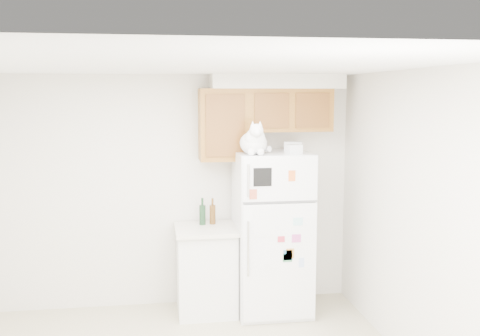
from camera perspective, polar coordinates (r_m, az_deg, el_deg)
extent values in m
cube|color=silver|center=(6.11, -6.56, -2.36)|extent=(3.80, 0.04, 2.50)
cube|color=silver|center=(4.66, 18.70, -5.83)|extent=(0.04, 4.00, 2.50)
cube|color=white|center=(4.03, -5.66, 10.41)|extent=(3.80, 4.00, 0.04)
cube|color=#9F5922|center=(6.01, 4.94, 5.89)|extent=(0.90, 0.33, 0.45)
cube|color=#9F5922|center=(5.89, -1.72, 4.42)|extent=(0.50, 0.33, 0.75)
cube|color=silver|center=(5.99, 3.78, 8.77)|extent=(1.40, 0.37, 0.15)
cube|color=white|center=(5.94, 3.25, -6.55)|extent=(0.76, 0.72, 1.70)
cube|color=white|center=(5.46, 4.13, -1.12)|extent=(0.74, 0.03, 0.44)
cube|color=white|center=(5.65, 4.04, -9.58)|extent=(0.74, 0.03, 1.19)
cube|color=#59595B|center=(5.50, 4.10, -3.44)|extent=(0.74, 0.03, 0.02)
cylinder|color=silver|center=(5.37, 0.87, -1.30)|extent=(0.02, 0.02, 0.32)
cylinder|color=silver|center=(5.51, 0.85, -8.20)|extent=(0.02, 0.02, 0.55)
cube|color=black|center=(5.40, 2.31, -0.94)|extent=(0.18, 0.00, 0.18)
cube|color=white|center=(5.49, 2.49, -5.58)|extent=(0.22, 0.00, 0.28)
cube|color=white|center=(5.62, 2.89, -10.00)|extent=(0.07, 0.00, 0.07)
cube|color=#A3BBE7|center=(5.68, 6.26, -9.53)|extent=(0.05, 0.00, 0.10)
cube|color=#9ED8E0|center=(5.56, 5.91, -5.43)|extent=(0.10, 0.00, 0.08)
cube|color=#C34E9A|center=(5.60, 5.75, -7.13)|extent=(0.09, 0.00, 0.08)
cube|color=#C85B3E|center=(5.41, 1.35, -2.69)|extent=(0.07, 0.00, 0.10)
cube|color=orange|center=(5.46, 5.30, -0.80)|extent=(0.07, 0.00, 0.11)
cube|color=#BB813A|center=(5.63, 5.11, -8.64)|extent=(0.08, 0.00, 0.10)
cube|color=#C43144|center=(5.57, 4.21, -7.23)|extent=(0.07, 0.00, 0.06)
cube|color=#3C8459|center=(5.63, 4.84, -9.09)|extent=(0.09, 0.00, 0.08)
cube|color=teal|center=(5.63, 4.89, -8.82)|extent=(0.09, 0.00, 0.10)
cube|color=white|center=(6.01, -3.45, -10.45)|extent=(0.60, 0.60, 0.88)
cube|color=silver|center=(5.87, -3.47, -6.23)|extent=(0.64, 0.64, 0.04)
ellipsoid|color=white|center=(5.59, 1.36, 2.54)|extent=(0.27, 0.36, 0.23)
ellipsoid|color=white|center=(5.48, 1.56, 2.98)|extent=(0.20, 0.16, 0.22)
sphere|color=white|center=(5.42, 1.67, 3.81)|extent=(0.13, 0.13, 0.13)
cone|color=white|center=(5.41, 1.29, 4.51)|extent=(0.05, 0.05, 0.05)
cone|color=white|center=(5.42, 2.05, 4.52)|extent=(0.05, 0.05, 0.05)
cone|color=#D88C8C|center=(5.40, 1.31, 4.46)|extent=(0.02, 0.02, 0.03)
cone|color=#D88C8C|center=(5.42, 2.06, 4.46)|extent=(0.02, 0.02, 0.03)
sphere|color=white|center=(5.36, 1.78, 3.55)|extent=(0.06, 0.06, 0.06)
sphere|color=white|center=(5.44, 1.15, 1.64)|extent=(0.07, 0.07, 0.07)
sphere|color=white|center=(5.46, 2.11, 1.66)|extent=(0.07, 0.07, 0.07)
cylinder|color=white|center=(5.74, 2.26, 1.94)|extent=(0.17, 0.23, 0.08)
cube|color=white|center=(5.88, 5.41, 2.19)|extent=(0.21, 0.18, 0.10)
cube|color=white|center=(5.66, 5.47, 1.93)|extent=(0.18, 0.15, 0.09)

